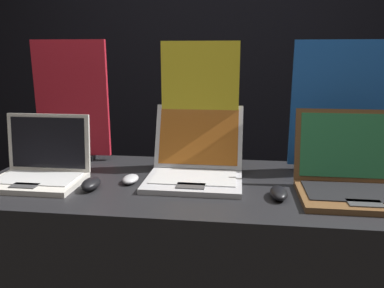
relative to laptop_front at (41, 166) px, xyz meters
name	(u,v)px	position (x,y,z in m)	size (l,w,h in m)	color
wall_back	(216,53)	(0.57, 1.49, 0.43)	(8.00, 0.05, 2.80)	black
display_counter	(191,288)	(0.57, 0.05, -0.52)	(1.62, 0.67, 0.91)	black
laptop_front	(41,166)	(0.00, 0.00, 0.00)	(0.34, 0.26, 0.25)	silver
mouse_front	(91,184)	(0.22, -0.07, -0.04)	(0.06, 0.11, 0.04)	black
promo_stand_front	(72,104)	(0.00, 0.31, 0.20)	(0.34, 0.07, 0.54)	black
laptop_middle	(196,163)	(0.59, 0.10, 0.00)	(0.36, 0.37, 0.27)	#B7B7BC
mouse_middle	(131,179)	(0.35, 0.02, -0.04)	(0.06, 0.09, 0.03)	#B2B2B7
promo_stand_middle	(200,109)	(0.59, 0.26, 0.19)	(0.32, 0.07, 0.53)	black
laptop_back	(353,176)	(1.15, 0.00, 0.01)	(0.38, 0.32, 0.28)	brown
mouse_back	(279,193)	(0.89, -0.07, -0.04)	(0.06, 0.12, 0.04)	black
promo_stand_back	(339,110)	(1.15, 0.27, 0.20)	(0.38, 0.07, 0.53)	black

